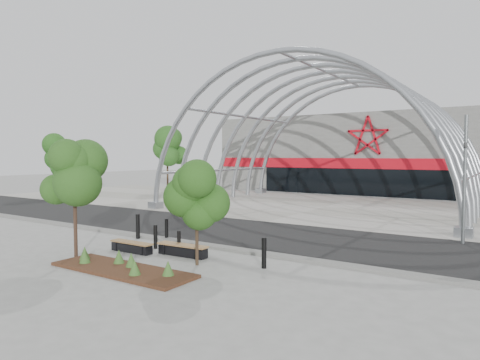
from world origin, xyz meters
The scene contains 19 objects.
ground centered at (0.00, 0.00, 0.00)m, with size 140.00×140.00×0.00m, color gray.
road centered at (0.00, 3.50, 0.01)m, with size 140.00×7.00×0.02m, color black.
forecourt centered at (0.00, 15.50, 0.02)m, with size 60.00×17.00×0.04m, color #9F9B8F.
kerb centered at (0.00, -0.25, 0.06)m, with size 60.00×0.50×0.12m, color slate.
arena_building centered at (0.00, 33.45, 3.99)m, with size 34.00×15.24×8.00m.
vault_canopy centered at (0.00, 15.50, 0.02)m, with size 20.80×15.80×20.36m.
planting_bed centered at (1.03, -4.83, 0.14)m, with size 5.43×1.71×0.57m.
signal_pole centered at (10.12, 6.38, 2.94)m, with size 0.24×0.80×5.62m.
street_tree_0 centered at (-1.71, -4.61, 3.04)m, with size 1.86×1.86×4.23m.
street_tree_1 centered at (2.68, -2.84, 2.44)m, with size 1.44×1.44×3.40m.
bench_0 centered at (-0.79, -2.71, 0.20)m, with size 2.01×0.46×0.42m.
bench_1 centered at (1.34, -2.06, 0.22)m, with size 2.18×0.59×0.45m.
bollard_0 centered at (-2.67, -0.60, 0.57)m, with size 0.18×0.18×1.15m, color black.
bollard_1 centered at (-1.29, -0.15, 0.49)m, with size 0.16×0.16×0.98m, color black.
bollard_2 centered at (-0.46, -1.70, 0.50)m, with size 0.16×0.16×0.99m, color black.
bollard_3 centered at (0.98, -1.86, 0.45)m, with size 0.15×0.15×0.91m, color black.
bollard_4 centered at (4.87, -1.89, 0.53)m, with size 0.17×0.17×1.06m, color black.
bg_tree_0 centered at (-20.00, 20.00, 4.64)m, with size 3.00×3.00×6.45m.
bg_tree_2 centered at (-24.00, 10.00, 3.86)m, with size 2.55×2.55×5.38m.
Camera 1 is at (12.16, -14.45, 3.88)m, focal length 32.00 mm.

